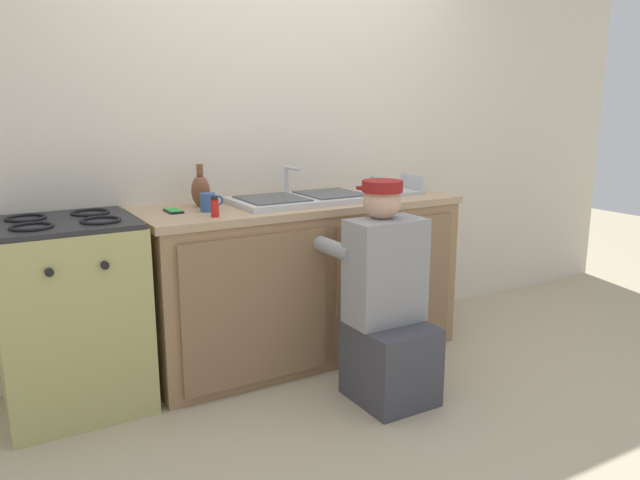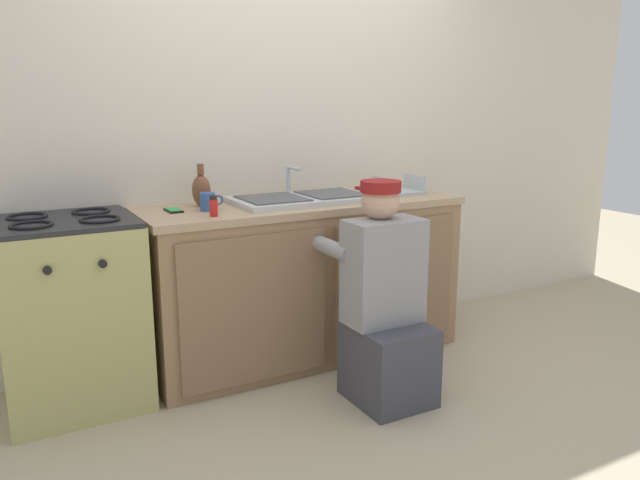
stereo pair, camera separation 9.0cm
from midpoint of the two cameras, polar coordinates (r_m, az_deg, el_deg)
The scene contains 12 objects.
ground_plane at distance 3.56m, azimuth 0.10°, elevation -11.93°, with size 12.00×12.00×0.00m, color tan.
back_wall at distance 3.82m, azimuth -4.91°, elevation 9.11°, with size 6.00×0.10×2.50m, color beige.
counter_cabinet at distance 3.65m, azimuth -2.23°, elevation -3.98°, with size 1.82×0.62×0.88m.
countertop at distance 3.55m, azimuth -2.36°, elevation 3.18°, with size 1.86×0.62×0.04m, color tan.
sink_double_basin at distance 3.55m, azimuth -2.38°, elevation 3.82°, with size 0.80×0.44×0.19m.
stove_range at distance 3.27m, azimuth -22.51°, elevation -6.36°, with size 0.65×0.62×0.95m.
plumber_person at distance 3.14m, azimuth 5.31°, elevation -6.44°, with size 0.42×0.61×1.10m.
dish_rack_tray at distance 3.88m, azimuth 6.32°, elevation 4.59°, with size 0.28×0.22×0.11m.
coffee_mug at distance 3.29m, azimuth -10.94°, elevation 3.42°, with size 0.13×0.08×0.10m.
vase_decorative at distance 3.44m, azimuth -11.60°, elevation 4.48°, with size 0.10×0.10×0.23m.
spice_bottle_red at distance 3.12m, azimuth -10.41°, elevation 3.00°, with size 0.04×0.04×0.11m.
cell_phone at distance 3.31m, azimuth -14.02°, elevation 2.59°, with size 0.07×0.14×0.01m.
Camera 1 is at (-1.69, -2.77, 1.48)m, focal length 35.00 mm.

